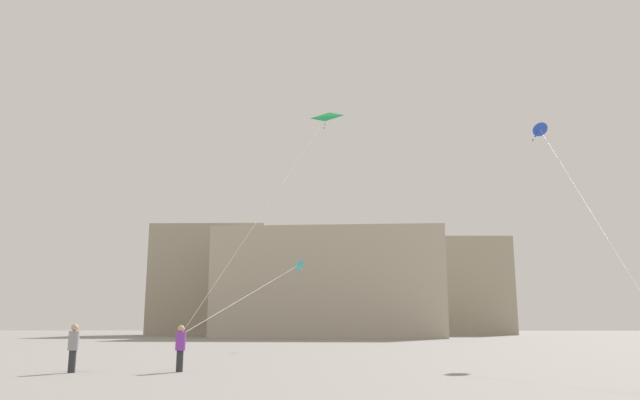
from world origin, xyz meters
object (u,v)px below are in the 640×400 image
person_in_purple (180,346)px  kite_cobalt_diamond (541,132)px  person_in_grey (73,346)px  building_left_hall (214,282)px  kite_emerald_delta (325,119)px  kite_cyan_diamond (297,267)px  building_right_hall (446,287)px  building_centre_hall (329,284)px

person_in_purple → kite_cobalt_diamond: (17.30, 11.73, 11.60)m
person_in_grey → building_left_hall: size_ratio=0.10×
kite_emerald_delta → kite_cobalt_diamond: 13.00m
kite_cyan_diamond → building_right_hall: size_ratio=1.05×
kite_cobalt_diamond → building_right_hall: size_ratio=0.97×
kite_cyan_diamond → building_left_hall: size_ratio=1.21×
building_centre_hall → person_in_purple: bearing=-94.1°
building_right_hall → person_in_grey: bearing=-108.4°
kite_cobalt_diamond → building_left_hall: bearing=117.8°
person_in_grey → kite_cobalt_diamond: (21.00, 12.26, 11.58)m
building_centre_hall → building_right_hall: 27.67m
kite_emerald_delta → building_centre_hall: size_ratio=0.55×
kite_cyan_diamond → building_left_hall: building_left_hall is taller
kite_emerald_delta → person_in_grey: bearing=-119.2°
person_in_grey → building_left_hall: (-10.33, 71.60, 7.01)m
kite_cyan_diamond → building_left_hall: (-16.70, 52.01, 2.45)m
kite_cobalt_diamond → building_left_hall: (-31.33, 59.34, -4.57)m
building_right_hall → kite_cobalt_diamond: bearing=-94.1°
kite_cobalt_diamond → kite_emerald_delta: bearing=167.1°
building_left_hall → kite_emerald_delta: bearing=-71.6°
kite_emerald_delta → building_right_hall: size_ratio=0.80×
building_centre_hall → kite_cyan_diamond: bearing=-92.0°
person_in_grey → kite_emerald_delta: 21.96m
building_left_hall → person_in_grey: bearing=-81.8°
building_left_hall → building_right_hall: bearing=8.9°
person_in_grey → building_centre_hall: size_ratio=0.06×
person_in_purple → kite_emerald_delta: 20.45m
kite_cobalt_diamond → kite_cyan_diamond: size_ratio=0.92×
kite_cyan_diamond → kite_cobalt_diamond: bearing=-26.6°
person_in_purple → kite_cyan_diamond: (2.67, 19.06, 4.58)m
building_centre_hall → building_right_hall: size_ratio=1.46×
kite_cobalt_diamond → person_in_grey: bearing=-149.7°
person_in_purple → building_centre_hall: 56.12m
kite_cyan_diamond → building_centre_hall: building_centre_hall is taller
person_in_purple → kite_cyan_diamond: size_ratio=0.08×
person_in_grey → building_right_hall: size_ratio=0.09×
person_in_purple → kite_emerald_delta: kite_emerald_delta is taller
building_left_hall → building_right_hall: building_left_hall is taller
kite_cobalt_diamond → kite_cyan_diamond: (-14.63, 7.33, -7.02)m
person_in_grey → kite_emerald_delta: size_ratio=0.11×
kite_emerald_delta → building_left_hall: 59.86m
person_in_purple → building_centre_hall: building_centre_hall is taller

